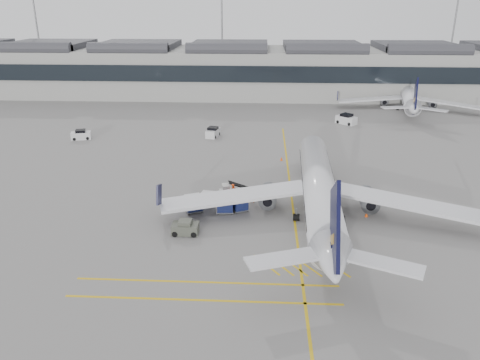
{
  "coord_description": "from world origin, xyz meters",
  "views": [
    {
      "loc": [
        6.53,
        -43.08,
        22.1
      ],
      "look_at": [
        4.1,
        3.43,
        4.0
      ],
      "focal_mm": 35.0,
      "sensor_mm": 36.0,
      "label": 1
    }
  ],
  "objects_px": {
    "belt_loader": "(233,191)",
    "ramp_agent_a": "(233,192)",
    "airliner_main": "(319,190)",
    "ramp_agent_b": "(251,195)",
    "pushback_tug": "(185,228)",
    "baggage_cart_a": "(225,204)"
  },
  "relations": [
    {
      "from": "airliner_main",
      "to": "belt_loader",
      "type": "bearing_deg",
      "value": 154.96
    },
    {
      "from": "airliner_main",
      "to": "ramp_agent_b",
      "type": "bearing_deg",
      "value": 160.37
    },
    {
      "from": "ramp_agent_a",
      "to": "baggage_cart_a",
      "type": "bearing_deg",
      "value": -162.1
    },
    {
      "from": "belt_loader",
      "to": "ramp_agent_a",
      "type": "xyz_separation_m",
      "value": [
        0.12,
        -1.43,
        0.48
      ]
    },
    {
      "from": "ramp_agent_b",
      "to": "pushback_tug",
      "type": "distance_m",
      "value": 10.42
    },
    {
      "from": "belt_loader",
      "to": "baggage_cart_a",
      "type": "distance_m",
      "value": 5.07
    },
    {
      "from": "belt_loader",
      "to": "ramp_agent_a",
      "type": "distance_m",
      "value": 1.51
    },
    {
      "from": "belt_loader",
      "to": "pushback_tug",
      "type": "bearing_deg",
      "value": -124.46
    },
    {
      "from": "pushback_tug",
      "to": "baggage_cart_a",
      "type": "bearing_deg",
      "value": 56.1
    },
    {
      "from": "airliner_main",
      "to": "pushback_tug",
      "type": "bearing_deg",
      "value": -156.72
    },
    {
      "from": "pushback_tug",
      "to": "belt_loader",
      "type": "bearing_deg",
      "value": 68.23
    },
    {
      "from": "airliner_main",
      "to": "baggage_cart_a",
      "type": "xyz_separation_m",
      "value": [
        -10.2,
        -0.02,
        -1.87
      ]
    },
    {
      "from": "belt_loader",
      "to": "pushback_tug",
      "type": "distance_m",
      "value": 11.05
    },
    {
      "from": "belt_loader",
      "to": "airliner_main",
      "type": "bearing_deg",
      "value": -39.78
    },
    {
      "from": "airliner_main",
      "to": "ramp_agent_a",
      "type": "height_order",
      "value": "airliner_main"
    },
    {
      "from": "airliner_main",
      "to": "baggage_cart_a",
      "type": "height_order",
      "value": "airliner_main"
    },
    {
      "from": "airliner_main",
      "to": "belt_loader",
      "type": "relative_size",
      "value": 8.62
    },
    {
      "from": "belt_loader",
      "to": "baggage_cart_a",
      "type": "bearing_deg",
      "value": -109.13
    },
    {
      "from": "airliner_main",
      "to": "belt_loader",
      "type": "distance_m",
      "value": 11.09
    },
    {
      "from": "ramp_agent_a",
      "to": "ramp_agent_b",
      "type": "relative_size",
      "value": 1.18
    },
    {
      "from": "airliner_main",
      "to": "ramp_agent_a",
      "type": "distance_m",
      "value": 10.32
    },
    {
      "from": "airliner_main",
      "to": "pushback_tug",
      "type": "xyz_separation_m",
      "value": [
        -13.76,
        -5.26,
        -2.29
      ]
    }
  ]
}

